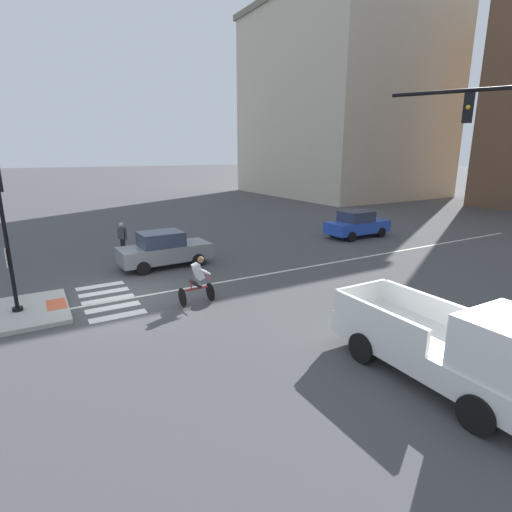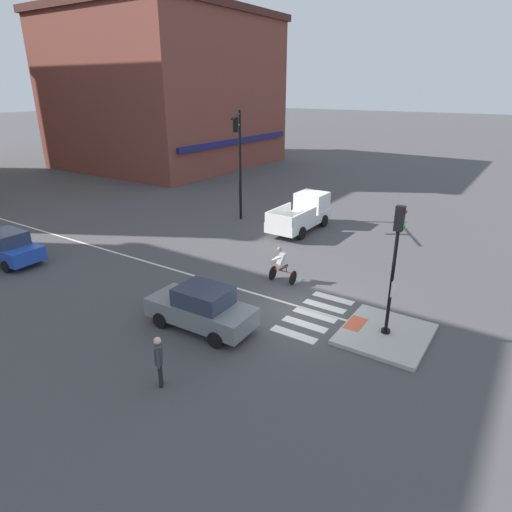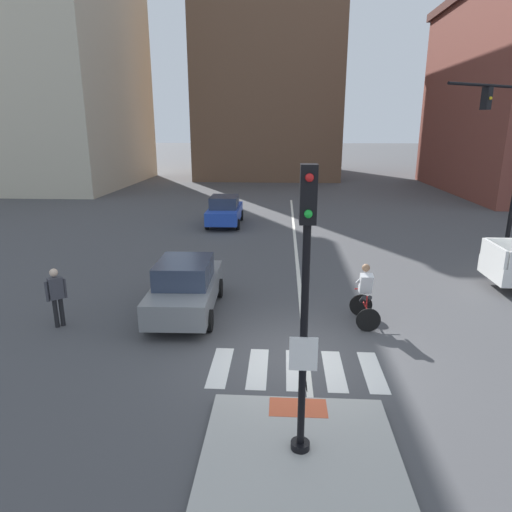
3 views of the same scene
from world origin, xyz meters
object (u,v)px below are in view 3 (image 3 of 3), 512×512
traffic_light_mast (509,147)px  cyclist (365,293)px  pedestrian_at_curb_left (56,293)px  car_grey_westbound_near (186,287)px  car_blue_westbound_distant (225,211)px  signal_pole (305,290)px

traffic_light_mast → cyclist: traffic_light_mast is taller
cyclist → pedestrian_at_curb_left: (-8.42, -0.76, 0.11)m
car_grey_westbound_near → car_blue_westbound_distant: size_ratio=1.01×
car_blue_westbound_distant → signal_pole: bearing=-78.9°
signal_pole → car_blue_westbound_distant: size_ratio=1.13×
pedestrian_at_curb_left → traffic_light_mast: bearing=27.5°
traffic_light_mast → cyclist: (-6.59, -7.04, -3.68)m
signal_pole → cyclist: (1.97, 5.48, -2.09)m
cyclist → signal_pole: bearing=-109.8°
car_blue_westbound_distant → traffic_light_mast: bearing=-25.4°
pedestrian_at_curb_left → car_blue_westbound_distant: bearing=78.1°
pedestrian_at_curb_left → cyclist: bearing=5.2°
signal_pole → traffic_light_mast: (8.55, 12.52, 1.60)m
cyclist → car_blue_westbound_distant: bearing=113.5°
car_grey_westbound_near → car_blue_westbound_distant: bearing=92.0°
signal_pole → car_grey_westbound_near: (-3.15, 5.88, -2.15)m
pedestrian_at_curb_left → car_grey_westbound_near: bearing=19.4°
car_grey_westbound_near → car_blue_westbound_distant: 12.43m
traffic_light_mast → pedestrian_at_curb_left: traffic_light_mast is taller
car_blue_westbound_distant → pedestrian_at_curb_left: 13.88m
traffic_light_mast → car_grey_westbound_near: bearing=-150.4°
signal_pole → cyclist: bearing=70.2°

